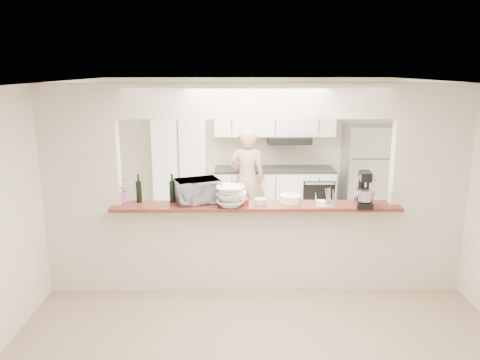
{
  "coord_description": "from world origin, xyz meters",
  "views": [
    {
      "loc": [
        -0.25,
        -5.36,
        2.66
      ],
      "look_at": [
        -0.18,
        0.3,
        1.3
      ],
      "focal_mm": 35.0,
      "sensor_mm": 36.0,
      "label": 1
    }
  ],
  "objects_px": {
    "toaster_oven": "(197,191)",
    "stand_mixer": "(364,191)",
    "refrigerator": "(365,174)",
    "person": "(247,179)"
  },
  "relations": [
    {
      "from": "toaster_oven",
      "to": "stand_mixer",
      "type": "bearing_deg",
      "value": -26.75
    },
    {
      "from": "refrigerator",
      "to": "person",
      "type": "distance_m",
      "value": 2.13
    },
    {
      "from": "refrigerator",
      "to": "person",
      "type": "relative_size",
      "value": 1.01
    },
    {
      "from": "stand_mixer",
      "to": "person",
      "type": "bearing_deg",
      "value": 118.06
    },
    {
      "from": "toaster_oven",
      "to": "stand_mixer",
      "type": "height_order",
      "value": "stand_mixer"
    },
    {
      "from": "toaster_oven",
      "to": "person",
      "type": "relative_size",
      "value": 0.3
    },
    {
      "from": "refrigerator",
      "to": "stand_mixer",
      "type": "xyz_separation_m",
      "value": [
        -0.8,
        -2.79,
        0.43
      ]
    },
    {
      "from": "stand_mixer",
      "to": "person",
      "type": "relative_size",
      "value": 0.25
    },
    {
      "from": "refrigerator",
      "to": "person",
      "type": "height_order",
      "value": "refrigerator"
    },
    {
      "from": "toaster_oven",
      "to": "stand_mixer",
      "type": "distance_m",
      "value": 1.96
    }
  ]
}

